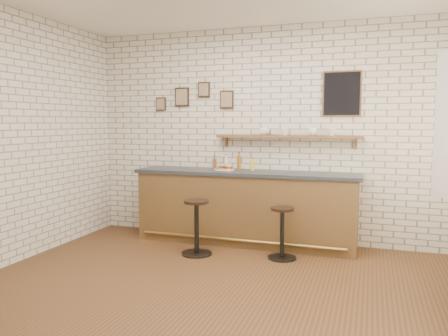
% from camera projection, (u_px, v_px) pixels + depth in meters
% --- Properties ---
extents(ground, '(5.00, 5.00, 0.00)m').
position_uv_depth(ground, '(212.00, 288.00, 4.44)').
color(ground, brown).
rests_on(ground, ground).
extents(bar_counter, '(3.10, 0.65, 1.01)m').
position_uv_depth(bar_counter, '(245.00, 207.00, 6.04)').
color(bar_counter, brown).
rests_on(bar_counter, ground).
extents(sandwich_plate, '(0.28, 0.28, 0.01)m').
position_uv_depth(sandwich_plate, '(225.00, 170.00, 6.12)').
color(sandwich_plate, white).
rests_on(sandwich_plate, bar_counter).
extents(ciabatta_sandwich, '(0.23, 0.16, 0.07)m').
position_uv_depth(ciabatta_sandwich, '(225.00, 167.00, 6.11)').
color(ciabatta_sandwich, tan).
rests_on(ciabatta_sandwich, sandwich_plate).
extents(potato_chips, '(0.27, 0.19, 0.00)m').
position_uv_depth(potato_chips, '(223.00, 169.00, 6.13)').
color(potato_chips, '#C58945').
rests_on(potato_chips, sandwich_plate).
extents(bitters_bottle_brown, '(0.06, 0.06, 0.19)m').
position_uv_depth(bitters_bottle_brown, '(215.00, 164.00, 6.27)').
color(bitters_bottle_brown, brown).
rests_on(bitters_bottle_brown, bar_counter).
extents(bitters_bottle_white, '(0.05, 0.05, 0.21)m').
position_uv_depth(bitters_bottle_white, '(226.00, 163.00, 6.21)').
color(bitters_bottle_white, silver).
rests_on(bitters_bottle_white, bar_counter).
extents(bitters_bottle_amber, '(0.06, 0.06, 0.25)m').
position_uv_depth(bitters_bottle_amber, '(239.00, 162.00, 6.15)').
color(bitters_bottle_amber, '#905817').
rests_on(bitters_bottle_amber, bar_counter).
extents(condiment_bottle_yellow, '(0.05, 0.05, 0.17)m').
position_uv_depth(condiment_bottle_yellow, '(252.00, 165.00, 6.09)').
color(condiment_bottle_yellow, yellow).
rests_on(condiment_bottle_yellow, bar_counter).
extents(bar_stool_left, '(0.39, 0.39, 0.70)m').
position_uv_depth(bar_stool_left, '(197.00, 225.00, 5.53)').
color(bar_stool_left, black).
rests_on(bar_stool_left, ground).
extents(bar_stool_right, '(0.36, 0.36, 0.64)m').
position_uv_depth(bar_stool_right, '(282.00, 231.00, 5.36)').
color(bar_stool_right, black).
rests_on(bar_stool_right, ground).
extents(wall_shelf, '(2.00, 0.18, 0.18)m').
position_uv_depth(wall_shelf, '(287.00, 137.00, 5.95)').
color(wall_shelf, brown).
rests_on(wall_shelf, ground).
extents(shelf_cup_a, '(0.15, 0.15, 0.11)m').
position_uv_depth(shelf_cup_a, '(265.00, 131.00, 6.05)').
color(shelf_cup_a, white).
rests_on(shelf_cup_a, wall_shelf).
extents(shelf_cup_b, '(0.15, 0.15, 0.10)m').
position_uv_depth(shelf_cup_b, '(285.00, 132.00, 5.96)').
color(shelf_cup_b, white).
rests_on(shelf_cup_b, wall_shelf).
extents(shelf_cup_c, '(0.15, 0.15, 0.09)m').
position_uv_depth(shelf_cup_c, '(312.00, 132.00, 5.84)').
color(shelf_cup_c, white).
rests_on(shelf_cup_c, wall_shelf).
extents(shelf_cup_d, '(0.12, 0.12, 0.10)m').
position_uv_depth(shelf_cup_d, '(332.00, 132.00, 5.76)').
color(shelf_cup_d, white).
rests_on(shelf_cup_d, wall_shelf).
extents(back_wall_decor, '(2.96, 0.02, 0.56)m').
position_uv_depth(back_wall_decor, '(277.00, 95.00, 6.02)').
color(back_wall_decor, black).
rests_on(back_wall_decor, ground).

